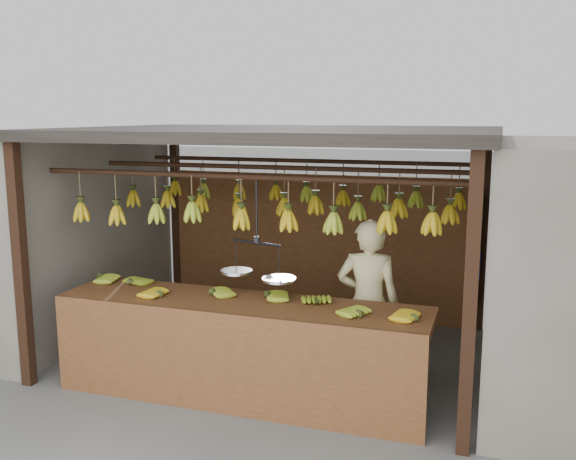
% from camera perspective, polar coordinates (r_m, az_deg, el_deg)
% --- Properties ---
extents(ground, '(80.00, 80.00, 0.00)m').
position_cam_1_polar(ground, '(7.02, -0.79, -10.92)').
color(ground, '#5B5B57').
extents(stall, '(4.30, 3.30, 2.40)m').
position_cam_1_polar(stall, '(6.88, 0.08, 5.55)').
color(stall, black).
rests_on(stall, ground).
extents(neighbor_left, '(3.00, 3.00, 2.30)m').
position_cam_1_polar(neighbor_left, '(8.56, -24.20, 0.03)').
color(neighbor_left, slate).
rests_on(neighbor_left, ground).
extents(counter, '(3.43, 0.77, 0.96)m').
position_cam_1_polar(counter, '(5.70, -4.60, -8.52)').
color(counter, brown).
rests_on(counter, ground).
extents(hanging_bananas, '(3.64, 2.22, 0.37)m').
position_cam_1_polar(hanging_bananas, '(6.62, -0.87, 2.25)').
color(hanging_bananas, '#BC9814').
rests_on(hanging_bananas, ground).
extents(balance_scale, '(0.75, 0.43, 0.89)m').
position_cam_1_polar(balance_scale, '(5.73, -2.78, -3.62)').
color(balance_scale, black).
rests_on(balance_scale, ground).
extents(vendor, '(0.62, 0.44, 1.60)m').
position_cam_1_polar(vendor, '(6.06, 7.11, -6.49)').
color(vendor, beige).
rests_on(vendor, ground).
extents(bag_bundles, '(0.08, 0.26, 1.26)m').
position_cam_1_polar(bag_bundles, '(7.69, 16.42, -1.67)').
color(bag_bundles, '#199926').
rests_on(bag_bundles, ground).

